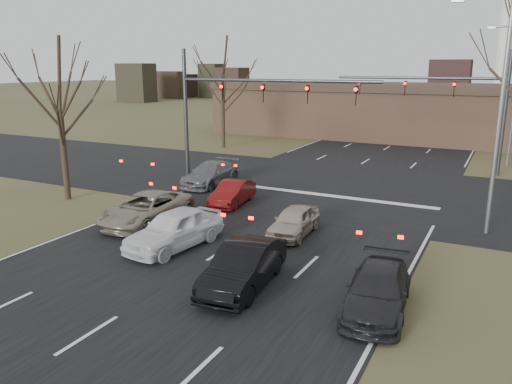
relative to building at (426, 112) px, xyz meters
The scene contains 16 objects.
ground 38.15m from the building, 93.01° to the right, with size 360.00×360.00×0.00m, color #464525.
road_main 22.25m from the building, 95.19° to the left, with size 14.00×300.00×0.02m, color black.
road_cross 23.24m from the building, 94.97° to the right, with size 200.00×14.00×0.02m, color black.
building is the anchor object (origin of this frame).
mast_arm_near 26.14m from the building, 106.13° to the right, with size 12.12×0.24×8.00m.
mast_arm_far 15.75m from the building, 74.42° to the right, with size 11.12×0.24×8.00m.
streetlight_right_near 28.97m from the building, 76.31° to the right, with size 2.34×0.25×10.00m.
tree_left_near 34.95m from the building, 112.87° to the right, with size 5.10×5.10×8.50m.
tree_left_far 20.39m from the building, 139.09° to the right, with size 5.70×5.70×9.50m.
car_silver_suv 34.26m from the building, 101.64° to the right, with size 2.31×5.02×1.40m, color gray.
car_white_sedan 35.71m from the building, 96.28° to the right, with size 1.82×4.52×1.54m, color white.
car_black_hatch 37.47m from the building, 89.61° to the right, with size 1.53×4.38×1.44m, color black.
car_charcoal_sedan 37.35m from the building, 83.07° to the right, with size 1.72×4.24×1.23m, color black.
car_grey_ahead 27.11m from the building, 108.02° to the right, with size 1.92×4.73×1.37m, color slate.
car_red_ahead 29.43m from the building, 99.81° to the right, with size 1.29×3.71×1.22m, color #5C0D0D.
car_silver_ahead 31.99m from the building, 90.54° to the right, with size 1.44×3.57×1.22m, color #BAAA96.
Camera 1 is at (9.44, -12.60, 7.00)m, focal length 35.00 mm.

